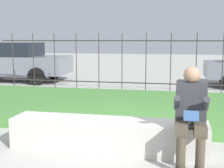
{
  "coord_description": "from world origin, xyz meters",
  "views": [
    {
      "loc": [
        0.92,
        -4.2,
        1.58
      ],
      "look_at": [
        -0.51,
        2.4,
        0.61
      ],
      "focal_mm": 50.0,
      "sensor_mm": 36.0,
      "label": 1
    }
  ],
  "objects": [
    {
      "name": "ground_plane",
      "position": [
        0.0,
        0.0,
        0.0
      ],
      "size": [
        60.0,
        60.0,
        0.0
      ],
      "primitive_type": "plane",
      "color": "#B2AFA8"
    },
    {
      "name": "stone_bench",
      "position": [
        -0.06,
        0.0,
        0.2
      ],
      "size": [
        2.8,
        0.52,
        0.45
      ],
      "color": "beige",
      "rests_on": "ground_plane"
    },
    {
      "name": "person_seated_reader",
      "position": [
        1.08,
        -0.29,
        0.68
      ],
      "size": [
        0.42,
        0.73,
        1.25
      ],
      "color": "black",
      "rests_on": "ground_plane"
    },
    {
      "name": "grass_berm",
      "position": [
        0.0,
        2.39,
        0.11
      ],
      "size": [
        10.89,
        3.38,
        0.22
      ],
      "color": "#4C893D",
      "rests_on": "ground_plane"
    },
    {
      "name": "iron_fence",
      "position": [
        0.0,
        4.55,
        0.92
      ],
      "size": [
        8.89,
        0.03,
        1.76
      ],
      "color": "#332D28",
      "rests_on": "ground_plane"
    },
    {
      "name": "car_parked_left",
      "position": [
        -5.37,
        6.62,
        0.77
      ],
      "size": [
        4.4,
        2.2,
        1.47
      ],
      "rotation": [
        0.0,
        0.0,
        0.06
      ],
      "color": "slate",
      "rests_on": "ground_plane"
    }
  ]
}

